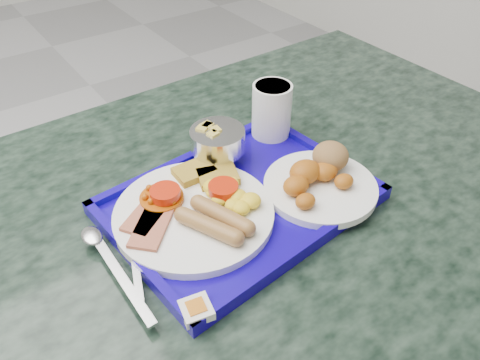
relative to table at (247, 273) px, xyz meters
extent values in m
cylinder|color=slate|center=(0.00, 0.00, -0.19)|extent=(0.11, 0.11, 0.71)
cube|color=black|center=(0.00, 0.00, 0.18)|extent=(1.26, 0.84, 0.04)
cube|color=#120397|center=(-0.03, -0.01, 0.21)|extent=(0.42, 0.32, 0.01)
cube|color=#120397|center=(-0.04, 0.12, 0.22)|extent=(0.40, 0.05, 0.01)
cube|color=#120397|center=(-0.01, -0.15, 0.22)|extent=(0.40, 0.05, 0.01)
cube|color=#120397|center=(0.16, 0.00, 0.22)|extent=(0.04, 0.29, 0.01)
cube|color=#120397|center=(-0.22, -0.03, 0.22)|extent=(0.04, 0.29, 0.01)
cylinder|color=white|center=(-0.11, -0.01, 0.22)|extent=(0.24, 0.24, 0.01)
cube|color=#C6694F|center=(-0.17, 0.02, 0.23)|extent=(0.09, 0.08, 0.01)
cube|color=#C6694F|center=(-0.18, 0.00, 0.23)|extent=(0.09, 0.09, 0.01)
cylinder|color=#BF5307|center=(-0.13, 0.04, 0.23)|extent=(0.07, 0.07, 0.01)
sphere|color=#BF5307|center=(-0.15, 0.04, 0.24)|extent=(0.01, 0.01, 0.01)
sphere|color=#BF5307|center=(-0.14, 0.03, 0.24)|extent=(0.01, 0.01, 0.01)
sphere|color=#BF5307|center=(-0.14, 0.05, 0.24)|extent=(0.01, 0.01, 0.01)
sphere|color=#BF5307|center=(-0.14, 0.04, 0.24)|extent=(0.01, 0.01, 0.01)
sphere|color=#BF5307|center=(-0.13, 0.05, 0.24)|extent=(0.01, 0.01, 0.01)
sphere|color=#BF5307|center=(-0.11, 0.04, 0.24)|extent=(0.01, 0.01, 0.01)
sphere|color=#BF5307|center=(-0.16, 0.05, 0.24)|extent=(0.01, 0.01, 0.01)
sphere|color=#BF5307|center=(-0.11, 0.05, 0.24)|extent=(0.01, 0.01, 0.01)
sphere|color=#BF5307|center=(-0.13, 0.02, 0.24)|extent=(0.01, 0.01, 0.01)
sphere|color=#BF5307|center=(-0.16, 0.05, 0.24)|extent=(0.01, 0.01, 0.01)
sphere|color=#BF5307|center=(-0.13, 0.02, 0.24)|extent=(0.01, 0.01, 0.01)
sphere|color=#BF5307|center=(-0.14, 0.07, 0.24)|extent=(0.01, 0.01, 0.01)
sphere|color=#BF5307|center=(-0.14, 0.03, 0.24)|extent=(0.01, 0.01, 0.01)
cube|color=#AD8A2B|center=(-0.06, 0.07, 0.23)|extent=(0.06, 0.05, 0.01)
cube|color=#AD8A2B|center=(-0.04, 0.03, 0.23)|extent=(0.08, 0.06, 0.01)
cylinder|color=brown|center=(-0.11, -0.06, 0.24)|extent=(0.06, 0.09, 0.02)
cylinder|color=brown|center=(-0.08, -0.05, 0.24)|extent=(0.05, 0.10, 0.02)
ellipsoid|color=yellow|center=(-0.07, -0.01, 0.24)|extent=(0.02, 0.02, 0.02)
ellipsoid|color=yellow|center=(-0.06, 0.01, 0.24)|extent=(0.03, 0.03, 0.02)
ellipsoid|color=yellow|center=(-0.05, -0.05, 0.24)|extent=(0.03, 0.03, 0.02)
ellipsoid|color=yellow|center=(-0.06, -0.04, 0.24)|extent=(0.03, 0.03, 0.02)
ellipsoid|color=yellow|center=(-0.06, 0.00, 0.24)|extent=(0.02, 0.02, 0.02)
ellipsoid|color=yellow|center=(-0.04, -0.03, 0.24)|extent=(0.03, 0.03, 0.02)
ellipsoid|color=yellow|center=(-0.03, 0.01, 0.24)|extent=(0.02, 0.02, 0.01)
ellipsoid|color=yellow|center=(-0.05, -0.01, 0.24)|extent=(0.03, 0.03, 0.02)
ellipsoid|color=yellow|center=(-0.04, -0.04, 0.24)|extent=(0.03, 0.03, 0.02)
ellipsoid|color=yellow|center=(-0.03, -0.05, 0.24)|extent=(0.03, 0.03, 0.02)
cylinder|color=#AB1604|center=(-0.13, 0.04, 0.24)|extent=(0.05, 0.05, 0.01)
cylinder|color=#AB1604|center=(-0.05, 0.00, 0.24)|extent=(0.05, 0.05, 0.01)
cylinder|color=white|center=(0.09, -0.07, 0.22)|extent=(0.18, 0.18, 0.01)
ellipsoid|color=#BE6316|center=(0.12, -0.10, 0.24)|extent=(0.03, 0.03, 0.02)
ellipsoid|color=#BE6316|center=(0.11, -0.06, 0.24)|extent=(0.04, 0.04, 0.03)
ellipsoid|color=#BE6316|center=(0.08, -0.05, 0.25)|extent=(0.05, 0.05, 0.04)
ellipsoid|color=#BE6316|center=(0.05, -0.06, 0.24)|extent=(0.04, 0.04, 0.03)
ellipsoid|color=#BE6316|center=(0.04, -0.10, 0.24)|extent=(0.03, 0.03, 0.02)
ellipsoid|color=olive|center=(0.13, -0.05, 0.25)|extent=(0.06, 0.06, 0.05)
cylinder|color=silver|center=(0.00, 0.09, 0.22)|extent=(0.06, 0.06, 0.01)
cylinder|color=silver|center=(0.00, 0.09, 0.23)|extent=(0.02, 0.02, 0.02)
cylinder|color=silver|center=(0.00, 0.09, 0.26)|extent=(0.09, 0.09, 0.04)
cube|color=#D8C252|center=(0.00, 0.10, 0.27)|extent=(0.02, 0.02, 0.01)
cube|color=#D8C252|center=(-0.01, 0.09, 0.27)|extent=(0.02, 0.02, 0.01)
cube|color=#D8C252|center=(0.00, 0.12, 0.27)|extent=(0.02, 0.02, 0.01)
cube|color=#D8C252|center=(-0.02, 0.11, 0.27)|extent=(0.02, 0.02, 0.01)
cube|color=#D8C252|center=(0.00, 0.11, 0.27)|extent=(0.02, 0.02, 0.01)
cylinder|color=white|center=(0.13, 0.11, 0.26)|extent=(0.07, 0.07, 0.10)
cylinder|color=#DB620C|center=(0.13, 0.11, 0.31)|extent=(0.06, 0.06, 0.01)
cube|color=silver|center=(-0.22, -0.04, 0.22)|extent=(0.05, 0.13, 0.00)
ellipsoid|color=silver|center=(-0.25, 0.04, 0.22)|extent=(0.04, 0.05, 0.01)
cube|color=silver|center=(-0.25, -0.05, 0.22)|extent=(0.01, 0.19, 0.00)
cube|color=white|center=(-0.19, -0.15, 0.22)|extent=(0.04, 0.04, 0.01)
cube|color=orange|center=(-0.19, -0.15, 0.23)|extent=(0.03, 0.03, 0.00)
camera|label=1|loc=(-0.35, -0.46, 0.71)|focal=35.00mm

